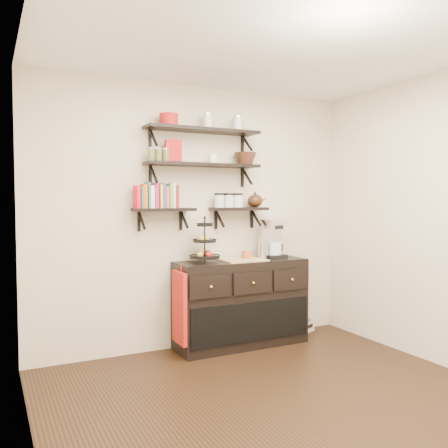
# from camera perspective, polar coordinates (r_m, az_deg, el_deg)

# --- Properties ---
(floor) EXTENTS (3.50, 3.50, 0.00)m
(floor) POSITION_cam_1_polar(r_m,az_deg,el_deg) (3.75, 8.43, -21.20)
(floor) COLOR black
(floor) RESTS_ON ground
(ceiling) EXTENTS (3.50, 3.50, 0.02)m
(ceiling) POSITION_cam_1_polar(r_m,az_deg,el_deg) (3.62, 8.79, 21.73)
(ceiling) COLOR white
(ceiling) RESTS_ON back_wall
(back_wall) EXTENTS (3.50, 0.02, 2.70)m
(back_wall) POSITION_cam_1_polar(r_m,az_deg,el_deg) (4.96, -3.15, 0.84)
(back_wall) COLOR silver
(back_wall) RESTS_ON ground
(left_wall) EXTENTS (0.02, 3.50, 2.70)m
(left_wall) POSITION_cam_1_polar(r_m,az_deg,el_deg) (2.81, -21.94, -1.02)
(left_wall) COLOR silver
(left_wall) RESTS_ON ground
(shelf_top) EXTENTS (1.20, 0.27, 0.23)m
(shelf_top) POSITION_cam_1_polar(r_m,az_deg,el_deg) (4.89, -2.55, 11.17)
(shelf_top) COLOR black
(shelf_top) RESTS_ON back_wall
(shelf_mid) EXTENTS (1.20, 0.27, 0.23)m
(shelf_mid) POSITION_cam_1_polar(r_m,az_deg,el_deg) (4.85, -2.54, 7.08)
(shelf_mid) COLOR black
(shelf_mid) RESTS_ON back_wall
(shelf_low_left) EXTENTS (0.60, 0.25, 0.23)m
(shelf_low_left) POSITION_cam_1_polar(r_m,az_deg,el_deg) (4.70, -7.28, 1.65)
(shelf_low_left) COLOR black
(shelf_low_left) RESTS_ON back_wall
(shelf_low_right) EXTENTS (0.60, 0.25, 0.23)m
(shelf_low_right) POSITION_cam_1_polar(r_m,az_deg,el_deg) (5.04, 1.78, 1.76)
(shelf_low_right) COLOR black
(shelf_low_right) RESTS_ON back_wall
(cookbooks) EXTENTS (0.43, 0.15, 0.26)m
(cookbooks) POSITION_cam_1_polar(r_m,az_deg,el_deg) (4.67, -7.89, 3.32)
(cookbooks) COLOR red
(cookbooks) RESTS_ON shelf_low_left
(glass_canisters) EXTENTS (0.32, 0.10, 0.13)m
(glass_canisters) POSITION_cam_1_polar(r_m,az_deg,el_deg) (4.98, 0.57, 2.75)
(glass_canisters) COLOR silver
(glass_canisters) RESTS_ON shelf_low_right
(sideboard) EXTENTS (1.40, 0.50, 0.92)m
(sideboard) POSITION_cam_1_polar(r_m,az_deg,el_deg) (5.04, 2.07, -9.44)
(sideboard) COLOR black
(sideboard) RESTS_ON floor
(fruit_stand) EXTENTS (0.30, 0.30, 0.45)m
(fruit_stand) POSITION_cam_1_polar(r_m,az_deg,el_deg) (4.76, -2.32, -2.83)
(fruit_stand) COLOR black
(fruit_stand) RESTS_ON sideboard
(candle) EXTENTS (0.08, 0.08, 0.08)m
(candle) POSITION_cam_1_polar(r_m,az_deg,el_deg) (4.98, 2.72, -3.70)
(candle) COLOR #9C5124
(candle) RESTS_ON sideboard
(coffee_maker) EXTENTS (0.23, 0.22, 0.42)m
(coffee_maker) POSITION_cam_1_polar(r_m,az_deg,el_deg) (5.17, 5.85, -1.88)
(coffee_maker) COLOR black
(coffee_maker) RESTS_ON sideboard
(thermal_carafe) EXTENTS (0.11, 0.11, 0.22)m
(thermal_carafe) POSITION_cam_1_polar(r_m,az_deg,el_deg) (5.06, 4.74, -2.99)
(thermal_carafe) COLOR silver
(thermal_carafe) RESTS_ON sideboard
(apron) EXTENTS (0.04, 0.30, 0.69)m
(apron) POSITION_cam_1_polar(r_m,az_deg,el_deg) (4.64, -5.38, -9.98)
(apron) COLOR maroon
(apron) RESTS_ON sideboard
(radio) EXTENTS (0.31, 0.25, 0.17)m
(radio) POSITION_cam_1_polar(r_m,az_deg,el_deg) (5.67, 9.51, -11.88)
(radio) COLOR silver
(radio) RESTS_ON floor
(recipe_box) EXTENTS (0.17, 0.08, 0.22)m
(recipe_box) POSITION_cam_1_polar(r_m,az_deg,el_deg) (4.74, -6.13, 8.72)
(recipe_box) COLOR #A91316
(recipe_box) RESTS_ON shelf_mid
(walnut_bowl) EXTENTS (0.24, 0.24, 0.13)m
(walnut_bowl) POSITION_cam_1_polar(r_m,az_deg,el_deg) (5.07, 2.57, 7.84)
(walnut_bowl) COLOR black
(walnut_bowl) RESTS_ON shelf_mid
(ramekins) EXTENTS (0.09, 0.09, 0.10)m
(ramekins) POSITION_cam_1_polar(r_m,az_deg,el_deg) (4.90, -1.34, 7.82)
(ramekins) COLOR white
(ramekins) RESTS_ON shelf_mid
(teapot) EXTENTS (0.24, 0.19, 0.16)m
(teapot) POSITION_cam_1_polar(r_m,az_deg,el_deg) (5.13, 3.75, 2.94)
(teapot) COLOR #341E0F
(teapot) RESTS_ON shelf_low_right
(red_pot) EXTENTS (0.18, 0.18, 0.12)m
(red_pot) POSITION_cam_1_polar(r_m,az_deg,el_deg) (4.76, -6.67, 12.33)
(red_pot) COLOR #A91316
(red_pot) RESTS_ON shelf_top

